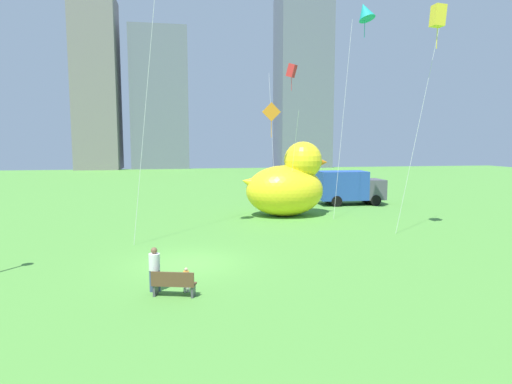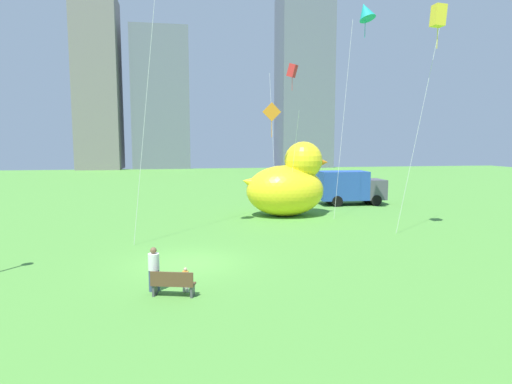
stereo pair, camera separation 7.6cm
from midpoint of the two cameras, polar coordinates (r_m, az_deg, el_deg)
ground_plane at (r=19.33m, az=-8.91°, el=-9.29°), size 140.00×140.00×0.00m
park_bench at (r=15.30m, az=-10.81°, el=-11.77°), size 1.55×0.84×0.90m
person_adult at (r=15.83m, az=-13.22°, el=-9.64°), size 0.39×0.39×1.59m
person_child at (r=15.65m, az=-9.16°, el=-11.24°), size 0.22×0.22×0.89m
giant_inflatable_duck at (r=30.97m, az=4.34°, el=1.01°), size 6.43×4.13×5.33m
box_truck at (r=37.43m, az=12.32°, el=0.55°), size 5.60×2.48×2.85m
city_skyline at (r=91.97m, az=-6.47°, el=13.42°), size 51.59×10.14×35.86m
kite_orange at (r=29.28m, az=2.34°, el=10.05°), size 2.16×3.00×7.93m
kite_red at (r=38.90m, az=4.84°, el=15.60°), size 2.28×3.41×12.08m
kite_teal at (r=31.82m, az=14.33°, el=22.10°), size 2.80×2.83×14.62m
kite_yellow at (r=26.53m, az=23.01°, el=20.50°), size 2.45×1.72×12.53m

